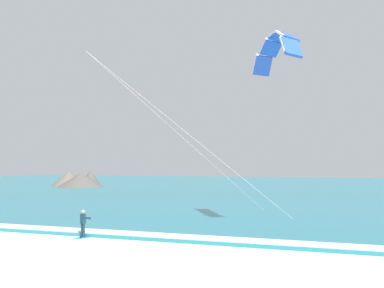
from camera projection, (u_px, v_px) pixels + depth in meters
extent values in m
cube|color=teal|center=(295.00, 188.00, 82.94)|extent=(200.00, 120.00, 0.20)
cube|color=white|center=(154.00, 235.00, 27.77)|extent=(200.00, 1.60, 0.04)
ellipsoid|color=#239EC6|center=(83.00, 237.00, 28.00)|extent=(0.95, 1.46, 0.05)
cube|color=black|center=(85.00, 236.00, 28.21)|extent=(0.17, 0.12, 0.04)
cube|color=black|center=(81.00, 237.00, 27.78)|extent=(0.17, 0.12, 0.04)
cylinder|color=#143347|center=(82.00, 231.00, 28.08)|extent=(0.14, 0.14, 0.84)
cylinder|color=#143347|center=(84.00, 231.00, 27.94)|extent=(0.14, 0.14, 0.84)
cube|color=#143347|center=(83.00, 219.00, 28.04)|extent=(0.39, 0.32, 0.60)
sphere|color=tan|center=(83.00, 212.00, 28.06)|extent=(0.22, 0.22, 0.22)
cylinder|color=#143347|center=(84.00, 218.00, 28.28)|extent=(0.28, 0.50, 0.22)
cylinder|color=#143347|center=(87.00, 218.00, 28.04)|extent=(0.28, 0.50, 0.22)
cylinder|color=black|center=(88.00, 218.00, 28.32)|extent=(0.52, 0.25, 0.04)
cube|color=#3F3F42|center=(85.00, 222.00, 28.12)|extent=(0.14, 0.12, 0.10)
cube|color=blue|center=(291.00, 47.00, 27.97)|extent=(1.42, 1.59, 1.43)
cube|color=white|center=(283.00, 44.00, 27.89)|extent=(0.62, 0.88, 1.22)
cube|color=blue|center=(287.00, 36.00, 29.20)|extent=(1.66, 1.84, 1.06)
cube|color=white|center=(280.00, 33.00, 29.12)|extent=(0.82, 1.19, 0.78)
cube|color=blue|center=(280.00, 37.00, 30.72)|extent=(1.76, 1.85, 0.44)
cube|color=white|center=(273.00, 34.00, 30.64)|extent=(0.88, 1.29, 0.17)
cube|color=blue|center=(271.00, 48.00, 32.18)|extent=(1.71, 1.68, 1.06)
cube|color=white|center=(264.00, 45.00, 32.10)|extent=(0.79, 1.19, 0.78)
cube|color=blue|center=(263.00, 66.00, 33.25)|extent=(1.56, 1.27, 1.43)
cube|color=white|center=(256.00, 63.00, 33.17)|extent=(0.61, 0.85, 1.22)
cylinder|color=#B2B2B7|center=(187.00, 133.00, 28.20)|extent=(12.13, 3.64, 10.31)
cylinder|color=#B2B2B7|center=(180.00, 136.00, 30.84)|extent=(9.40, 8.26, 10.31)
cone|color=#56514C|center=(90.00, 179.00, 87.08)|extent=(4.52, 4.52, 3.22)
cone|color=#47423D|center=(76.00, 182.00, 86.31)|extent=(5.03, 5.03, 1.88)
cone|color=#665B51|center=(69.00, 179.00, 88.11)|extent=(7.12, 7.12, 2.98)
cone|color=#56514C|center=(81.00, 180.00, 85.16)|extent=(8.99, 8.99, 2.81)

